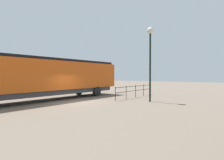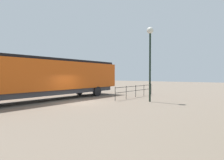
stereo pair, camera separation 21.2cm
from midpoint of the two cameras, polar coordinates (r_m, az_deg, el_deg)
name	(u,v)px [view 2 (the right image)]	position (r m, az deg, el deg)	size (l,w,h in m)	color
ground_plane	(79,102)	(17.31, -9.40, -6.38)	(120.00, 120.00, 0.00)	#756656
locomotive	(50,77)	(19.33, -17.35, 0.97)	(3.15, 17.52, 3.91)	#D15114
lamp_post	(150,47)	(17.63, 11.46, 9.51)	(0.58, 0.58, 6.57)	black
platform_fence	(136,90)	(20.82, 7.26, -2.79)	(0.05, 7.45, 1.29)	black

